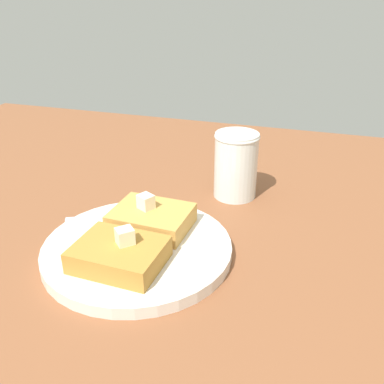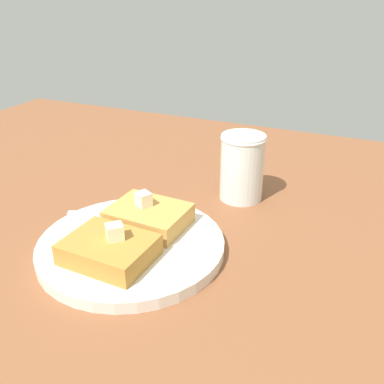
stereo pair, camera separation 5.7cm
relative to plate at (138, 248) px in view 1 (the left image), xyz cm
name	(u,v)px [view 1 (the left image)]	position (x,y,z in cm)	size (l,w,h in cm)	color
table_surface	(90,275)	(4.29, -4.34, -1.95)	(119.54, 119.54, 2.20)	brown
plate	(138,248)	(0.00, 0.00, 0.00)	(22.87, 22.87, 1.46)	silver
toast_slice_left	(152,219)	(-4.21, 0.20, 1.87)	(7.59, 9.66, 2.52)	gold
toast_slice_middle	(120,254)	(4.21, -0.20, 1.87)	(7.59, 9.66, 2.52)	#B17C32
butter_pat_primary	(146,202)	(-4.48, -0.61, 4.05)	(1.84, 1.65, 1.84)	#F5E9C9
butter_pat_secondary	(125,236)	(3.75, 0.40, 4.05)	(1.84, 1.65, 1.84)	#F9EDC4
fork	(134,216)	(-6.02, -3.09, 0.79)	(8.14, 15.07, 0.36)	silver
syrup_jar	(236,167)	(-19.31, 7.81, 3.86)	(6.75, 6.75, 10.06)	#3A1805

